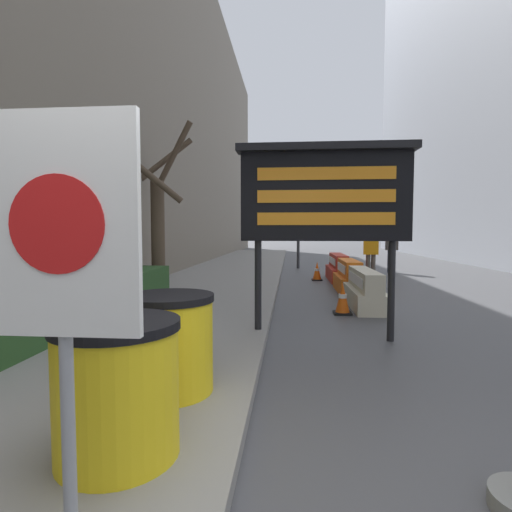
% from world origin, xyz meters
% --- Properties ---
extents(building_left_facade, '(0.40, 50.40, 13.97)m').
position_xyz_m(building_left_facade, '(-3.84, 9.80, 6.98)').
color(building_left_facade, '#706656').
rests_on(building_left_facade, ground_plane).
extents(hedge_strip, '(0.90, 6.64, 0.59)m').
position_xyz_m(hedge_strip, '(-3.04, 4.01, 0.42)').
color(hedge_strip, '#284C23').
rests_on(hedge_strip, sidewalk_left).
extents(bare_tree, '(1.93, 1.95, 4.26)m').
position_xyz_m(bare_tree, '(-2.99, 7.92, 2.00)').
color(bare_tree, '#4C3D2D').
rests_on(bare_tree, sidewalk_left).
extents(barrel_drum_foreground, '(0.79, 0.79, 0.87)m').
position_xyz_m(barrel_drum_foreground, '(-0.75, 0.35, 0.56)').
color(barrel_drum_foreground, yellow).
rests_on(barrel_drum_foreground, sidewalk_left).
extents(barrel_drum_middle, '(0.79, 0.79, 0.87)m').
position_xyz_m(barrel_drum_middle, '(-0.73, 1.37, 0.56)').
color(barrel_drum_middle, yellow).
rests_on(barrel_drum_middle, sidewalk_left).
extents(warning_sign, '(0.70, 0.08, 1.93)m').
position_xyz_m(warning_sign, '(-0.65, -0.39, 1.46)').
color(warning_sign, gray).
rests_on(warning_sign, sidewalk_left).
extents(message_board, '(2.47, 0.36, 2.75)m').
position_xyz_m(message_board, '(0.80, 3.67, 2.05)').
color(message_board, black).
rests_on(message_board, ground_plane).
extents(jersey_barrier_cream, '(0.60, 2.05, 0.77)m').
position_xyz_m(jersey_barrier_cream, '(1.84, 6.22, 0.34)').
color(jersey_barrier_cream, beige).
rests_on(jersey_barrier_cream, ground_plane).
extents(jersey_barrier_orange_near, '(0.65, 1.78, 0.81)m').
position_xyz_m(jersey_barrier_orange_near, '(1.84, 8.36, 0.36)').
color(jersey_barrier_orange_near, orange).
rests_on(jersey_barrier_orange_near, ground_plane).
extents(jersey_barrier_red_striped, '(0.62, 2.16, 0.82)m').
position_xyz_m(jersey_barrier_red_striped, '(1.84, 10.72, 0.36)').
color(jersey_barrier_red_striped, red).
rests_on(jersey_barrier_red_striped, ground_plane).
extents(traffic_cone_near, '(0.33, 0.33, 0.59)m').
position_xyz_m(traffic_cone_near, '(1.30, 5.48, 0.29)').
color(traffic_cone_near, black).
rests_on(traffic_cone_near, ground_plane).
extents(traffic_cone_mid, '(0.33, 0.33, 0.59)m').
position_xyz_m(traffic_cone_mid, '(1.16, 10.60, 0.29)').
color(traffic_cone_mid, black).
rests_on(traffic_cone_mid, ground_plane).
extents(traffic_light_near_curb, '(0.28, 0.44, 4.06)m').
position_xyz_m(traffic_light_near_curb, '(0.65, 14.57, 2.94)').
color(traffic_light_near_curb, '#2D2D30').
rests_on(traffic_light_near_curb, ground_plane).
extents(pedestrian_worker, '(0.49, 0.35, 1.72)m').
position_xyz_m(pedestrian_worker, '(2.80, 10.55, 1.02)').
color(pedestrian_worker, '#514C42').
rests_on(pedestrian_worker, ground_plane).
extents(pedestrian_passerby, '(0.52, 0.39, 1.75)m').
position_xyz_m(pedestrian_passerby, '(4.10, 13.23, 1.03)').
color(pedestrian_passerby, '#23283D').
rests_on(pedestrian_passerby, ground_plane).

